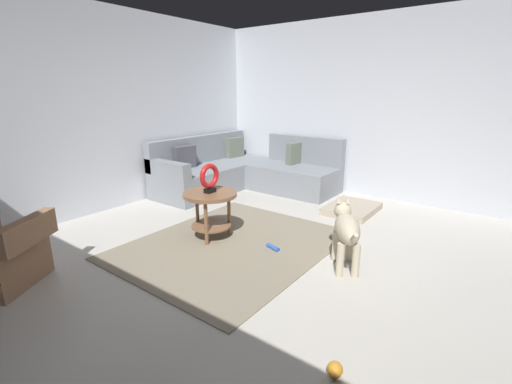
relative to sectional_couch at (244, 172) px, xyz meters
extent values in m
cube|color=beige|center=(-1.99, -2.01, -0.34)|extent=(6.00, 6.00, 0.10)
cube|color=silver|center=(-1.99, 0.93, 1.06)|extent=(6.00, 0.12, 2.70)
cube|color=silver|center=(0.95, -2.01, 1.06)|extent=(0.12, 6.00, 2.70)
cube|color=gray|center=(-1.84, -1.31, -0.29)|extent=(2.30, 1.90, 0.01)
cube|color=gray|center=(-0.26, 0.39, -0.08)|extent=(2.20, 0.85, 0.42)
cube|color=gray|center=(-0.26, 0.75, 0.36)|extent=(2.20, 0.14, 0.46)
cube|color=gray|center=(0.41, -0.73, -0.08)|extent=(0.85, 1.40, 0.42)
cube|color=gray|center=(0.77, -0.73, 0.36)|extent=(0.14, 1.40, 0.46)
cube|color=gray|center=(-1.28, 0.39, 0.24)|extent=(0.16, 0.85, 0.22)
cube|color=slate|center=(0.49, 0.60, 0.30)|extent=(0.39, 0.16, 0.38)
cube|color=#4C4C56|center=(-0.76, 0.60, 0.30)|extent=(0.39, 0.19, 0.39)
cube|color=slate|center=(0.62, -0.63, 0.30)|extent=(0.39, 0.17, 0.38)
cube|color=#936B4C|center=(-3.50, -0.53, 0.22)|extent=(0.57, 0.39, 0.22)
cylinder|color=brown|center=(-1.83, -1.00, 0.23)|extent=(0.60, 0.60, 0.04)
cylinder|color=brown|center=(-1.83, -1.00, -0.14)|extent=(0.45, 0.45, 0.02)
cylinder|color=brown|center=(-1.83, -0.78, -0.04)|extent=(0.04, 0.04, 0.50)
cylinder|color=brown|center=(-2.02, -1.10, -0.04)|extent=(0.04, 0.04, 0.50)
cylinder|color=brown|center=(-1.65, -1.10, -0.04)|extent=(0.04, 0.04, 0.50)
cube|color=black|center=(-1.83, -1.00, 0.27)|extent=(0.12, 0.08, 0.05)
torus|color=red|center=(-1.83, -1.00, 0.44)|extent=(0.28, 0.06, 0.28)
cube|color=#B2A38E|center=(-0.01, -1.93, -0.25)|extent=(0.80, 0.60, 0.09)
cylinder|color=beige|center=(-1.51, -2.37, -0.13)|extent=(0.07, 0.07, 0.32)
cylinder|color=beige|center=(-1.43, -2.49, -0.13)|extent=(0.07, 0.07, 0.32)
cylinder|color=beige|center=(-1.77, -2.53, -0.13)|extent=(0.07, 0.07, 0.32)
cylinder|color=beige|center=(-1.70, -2.65, -0.13)|extent=(0.07, 0.07, 0.32)
ellipsoid|color=beige|center=(-1.60, -2.51, 0.11)|extent=(0.56, 0.46, 0.24)
sphere|color=beige|center=(-1.35, -2.35, 0.18)|extent=(0.17, 0.17, 0.17)
ellipsoid|color=beige|center=(-1.29, -2.31, 0.16)|extent=(0.14, 0.12, 0.07)
cone|color=beige|center=(-1.38, -2.32, 0.30)|extent=(0.06, 0.06, 0.07)
cone|color=beige|center=(-1.33, -2.39, 0.30)|extent=(0.06, 0.06, 0.07)
cylinder|color=beige|center=(-1.87, -2.68, 0.15)|extent=(0.19, 0.14, 0.16)
sphere|color=orange|center=(-2.89, -3.01, -0.24)|extent=(0.10, 0.10, 0.10)
cylinder|color=blue|center=(-1.68, -1.74, -0.27)|extent=(0.09, 0.18, 0.05)
camera|label=1|loc=(-4.55, -3.66, 1.34)|focal=24.92mm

